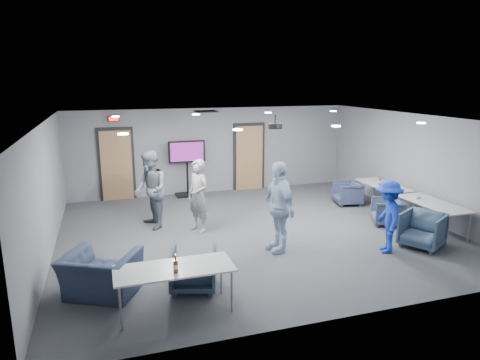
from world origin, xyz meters
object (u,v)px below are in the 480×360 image
object	(u,v)px
table_right_b	(433,205)
tv_stand	(187,165)
chair_front_a	(194,269)
projector	(275,126)
person_b	(150,190)
chair_right_c	(422,230)
chair_front_b	(101,274)
chair_right_a	(347,193)
bottle_front	(176,266)
table_front_left	(174,270)
table_right_a	(384,186)
chair_right_b	(387,212)
person_c	(279,207)
person_d	(388,216)
person_a	(198,196)
bottle_right	(380,182)

from	to	relation	value
table_right_b	tv_stand	xyz separation A→B (m)	(-4.90, 5.05, 0.30)
chair_front_a	projector	size ratio (longest dim) A/B	1.97
person_b	chair_right_c	size ratio (longest dim) A/B	2.27
chair_front_b	chair_right_a	bearing A→B (deg)	-125.67
chair_front_a	bottle_front	xyz separation A→B (m)	(-0.43, -0.83, 0.48)
chair_right_c	table_front_left	distance (m)	5.66
bottle_front	table_right_a	bearing A→B (deg)	30.49
chair_right_a	table_right_b	xyz separation A→B (m)	(0.65, -2.68, 0.35)
chair_front_a	projector	world-z (taller)	projector
chair_front_a	table_front_left	world-z (taller)	table_front_left
table_front_left	tv_stand	size ratio (longest dim) A/B	1.06
chair_front_a	table_right_a	distance (m)	6.68
tv_stand	chair_front_b	bearing A→B (deg)	-113.96
table_right_a	projector	bearing A→B (deg)	81.50
chair_front_a	table_right_a	size ratio (longest dim) A/B	0.45
chair_right_b	chair_front_a	world-z (taller)	chair_front_a
projector	table_front_left	bearing A→B (deg)	-112.91
person_c	table_front_left	xyz separation A→B (m)	(-2.50, -1.79, -0.28)
chair_front_b	table_right_b	distance (m)	7.56
chair_right_a	chair_front_a	xyz separation A→B (m)	(-5.33, -3.73, 0.03)
person_b	chair_right_a	size ratio (longest dim) A/B	2.64
chair_front_b	bottle_front	size ratio (longest dim) A/B	3.95
person_c	chair_right_b	distance (m)	3.40
chair_right_a	projector	size ratio (longest dim) A/B	1.82
person_c	bottle_front	bearing A→B (deg)	-56.86
person_d	person_b	bearing A→B (deg)	-100.08
tv_stand	table_right_a	bearing A→B (deg)	-32.75
tv_stand	chair_right_c	bearing A→B (deg)	-54.75
person_a	tv_stand	xyz separation A→B (m)	(0.36, 3.27, 0.11)
person_c	table_right_b	xyz separation A→B (m)	(3.92, -0.10, -0.28)
person_b	chair_right_a	bearing A→B (deg)	82.64
table_right_a	chair_right_a	bearing A→B (deg)	39.78
person_c	person_d	distance (m)	2.28
chair_front_b	table_right_a	size ratio (longest dim) A/B	0.65
chair_right_c	bottle_right	xyz separation A→B (m)	(0.72, 2.58, 0.44)
chair_front_a	bottle_right	xyz separation A→B (m)	(5.85, 2.96, 0.46)
chair_right_c	tv_stand	distance (m)	7.05
table_right_b	bottle_front	size ratio (longest dim) A/B	6.15
table_right_b	tv_stand	distance (m)	7.05
table_right_a	bottle_front	world-z (taller)	bottle_front
chair_right_a	table_front_left	xyz separation A→B (m)	(-5.76, -4.37, 0.35)
person_a	projector	xyz separation A→B (m)	(2.17, 0.57, 1.53)
chair_right_b	chair_right_c	xyz separation A→B (m)	(-0.20, -1.49, 0.06)
person_b	chair_front_a	xyz separation A→B (m)	(0.34, -3.41, -0.60)
projector	chair_front_b	bearing A→B (deg)	-127.93
chair_right_a	bottle_front	size ratio (longest dim) A/B	2.50
tv_stand	bottle_right	bearing A→B (deg)	-33.45
person_a	person_c	bearing A→B (deg)	10.92
chair_right_c	projector	world-z (taller)	projector
person_c	chair_front_a	bearing A→B (deg)	-66.09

